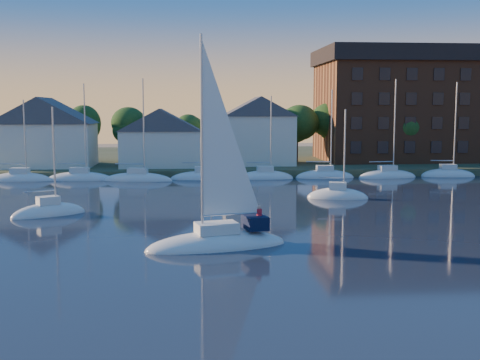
{
  "coord_description": "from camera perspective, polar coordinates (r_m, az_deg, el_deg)",
  "views": [
    {
      "loc": [
        -2.0,
        -28.08,
        9.08
      ],
      "look_at": [
        2.23,
        22.0,
        3.1
      ],
      "focal_mm": 45.0,
      "sensor_mm": 36.0,
      "label": 1
    }
  ],
  "objects": [
    {
      "name": "ground",
      "position": [
        29.57,
        -0.73,
        -11.09
      ],
      "size": [
        260.0,
        260.0,
        0.0
      ],
      "primitive_type": "plane",
      "color": "black",
      "rests_on": "ground"
    },
    {
      "name": "hero_sailboat",
      "position": [
        39.76,
        -2.02,
        -5.51
      ],
      "size": [
        10.06,
        5.3,
        14.85
      ],
      "rotation": [
        0.0,
        0.0,
        3.38
      ],
      "color": "silver",
      "rests_on": "ground"
    },
    {
      "name": "drifting_sailboat_left",
      "position": [
        54.01,
        -17.68,
        -3.11
      ],
      "size": [
        6.6,
        5.16,
        10.33
      ],
      "rotation": [
        0.0,
        0.0,
        0.55
      ],
      "color": "silver",
      "rests_on": "ground"
    },
    {
      "name": "clubhouse_centre",
      "position": [
        85.26,
        -7.53,
        4.08
      ],
      "size": [
        11.55,
        8.4,
        8.08
      ],
      "color": "silver",
      "rests_on": "shoreline_land"
    },
    {
      "name": "moored_fleet",
      "position": [
        77.62,
        -6.27,
        0.1
      ],
      "size": [
        79.5,
        2.4,
        12.05
      ],
      "color": "silver",
      "rests_on": "ground"
    },
    {
      "name": "tree_line",
      "position": [
        91.18,
        -2.32,
        5.58
      ],
      "size": [
        93.4,
        5.4,
        8.9
      ],
      "color": "#3D2B1B",
      "rests_on": "shoreline_land"
    },
    {
      "name": "shoreline_land",
      "position": [
        103.49,
        -3.7,
        1.74
      ],
      "size": [
        160.0,
        50.0,
        2.0
      ],
      "primitive_type": "cube",
      "color": "#333E24",
      "rests_on": "ground"
    },
    {
      "name": "condo_block",
      "position": [
        99.75,
        16.45,
        6.92
      ],
      "size": [
        31.0,
        17.0,
        17.4
      ],
      "color": "brown",
      "rests_on": "shoreline_land"
    },
    {
      "name": "wooden_dock",
      "position": [
        80.61,
        -3.37,
        0.31
      ],
      "size": [
        120.0,
        3.0,
        1.0
      ],
      "primitive_type": "cube",
      "color": "brown",
      "rests_on": "ground"
    },
    {
      "name": "drifting_sailboat_right",
      "position": [
        61.9,
        9.23,
        -1.64
      ],
      "size": [
        6.48,
        3.46,
        10.11
      ],
      "rotation": [
        0.0,
        0.0,
        -0.23
      ],
      "color": "silver",
      "rests_on": "ground"
    },
    {
      "name": "clubhouse_east",
      "position": [
        87.7,
        1.73,
        4.77
      ],
      "size": [
        10.5,
        8.4,
        9.8
      ],
      "color": "silver",
      "rests_on": "shoreline_land"
    },
    {
      "name": "clubhouse_west",
      "position": [
        88.42,
        -17.95,
        4.42
      ],
      "size": [
        13.65,
        9.45,
        9.64
      ],
      "color": "silver",
      "rests_on": "shoreline_land"
    }
  ]
}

